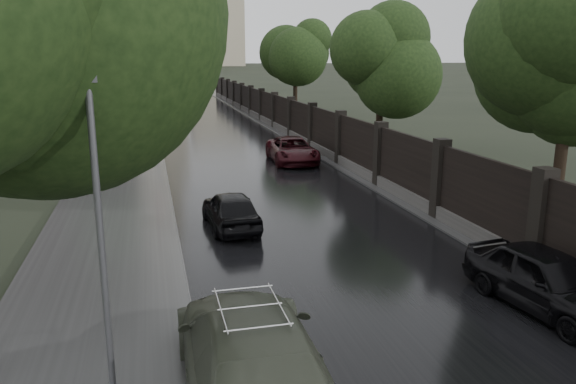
{
  "coord_description": "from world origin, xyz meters",
  "views": [
    {
      "loc": [
        -4.66,
        -6.37,
        5.33
      ],
      "look_at": [
        -0.86,
        8.9,
        1.5
      ],
      "focal_mm": 35.0,
      "sensor_mm": 36.0,
      "label": 1
    }
  ],
  "objects_px": {
    "traffic_light": "(155,111)",
    "tree_right_a": "(571,69)",
    "tree_right_c": "(295,60)",
    "car_right_far": "(292,150)",
    "tree_left_far": "(87,57)",
    "hatchback_left": "(231,210)",
    "tree_right_b": "(381,63)",
    "car_right_near": "(547,280)",
    "lamp_post": "(102,250)",
    "volga_sedan": "(251,356)"
  },
  "relations": [
    {
      "from": "traffic_light",
      "to": "tree_right_a",
      "type": "bearing_deg",
      "value": -55.23
    },
    {
      "from": "tree_right_c",
      "to": "tree_right_a",
      "type": "bearing_deg",
      "value": -90.0
    },
    {
      "from": "traffic_light",
      "to": "car_right_far",
      "type": "relative_size",
      "value": 0.86
    },
    {
      "from": "tree_left_far",
      "to": "tree_right_c",
      "type": "distance_m",
      "value": 18.45
    },
    {
      "from": "tree_right_c",
      "to": "car_right_far",
      "type": "relative_size",
      "value": 1.51
    },
    {
      "from": "hatchback_left",
      "to": "tree_right_c",
      "type": "bearing_deg",
      "value": -111.36
    },
    {
      "from": "tree_right_b",
      "to": "traffic_light",
      "type": "distance_m",
      "value": 12.44
    },
    {
      "from": "hatchback_left",
      "to": "car_right_far",
      "type": "relative_size",
      "value": 0.77
    },
    {
      "from": "tree_left_far",
      "to": "car_right_near",
      "type": "height_order",
      "value": "tree_left_far"
    },
    {
      "from": "tree_right_c",
      "to": "lamp_post",
      "type": "height_order",
      "value": "tree_right_c"
    },
    {
      "from": "traffic_light",
      "to": "car_right_far",
      "type": "distance_m",
      "value": 7.96
    },
    {
      "from": "tree_right_c",
      "to": "tree_right_b",
      "type": "bearing_deg",
      "value": -90.0
    },
    {
      "from": "tree_left_far",
      "to": "tree_right_b",
      "type": "relative_size",
      "value": 1.05
    },
    {
      "from": "tree_left_far",
      "to": "tree_right_a",
      "type": "xyz_separation_m",
      "value": [
        15.5,
        -22.0,
        -0.29
      ]
    },
    {
      "from": "volga_sedan",
      "to": "hatchback_left",
      "type": "relative_size",
      "value": 1.5
    },
    {
      "from": "tree_left_far",
      "to": "tree_right_b",
      "type": "height_order",
      "value": "tree_left_far"
    },
    {
      "from": "lamp_post",
      "to": "car_right_near",
      "type": "distance_m",
      "value": 9.17
    },
    {
      "from": "volga_sedan",
      "to": "car_right_far",
      "type": "bearing_deg",
      "value": -104.66
    },
    {
      "from": "tree_right_b",
      "to": "car_right_near",
      "type": "xyz_separation_m",
      "value": [
        -4.1,
        -18.87,
        -4.27
      ]
    },
    {
      "from": "traffic_light",
      "to": "tree_right_b",
      "type": "bearing_deg",
      "value": -14.24
    },
    {
      "from": "volga_sedan",
      "to": "hatchback_left",
      "type": "bearing_deg",
      "value": -94.78
    },
    {
      "from": "tree_right_a",
      "to": "tree_right_b",
      "type": "bearing_deg",
      "value": 90.0
    },
    {
      "from": "tree_right_b",
      "to": "traffic_light",
      "type": "relative_size",
      "value": 1.75
    },
    {
      "from": "hatchback_left",
      "to": "volga_sedan",
      "type": "bearing_deg",
      "value": 80.76
    },
    {
      "from": "volga_sedan",
      "to": "tree_right_a",
      "type": "bearing_deg",
      "value": -147.16
    },
    {
      "from": "tree_left_far",
      "to": "tree_right_a",
      "type": "relative_size",
      "value": 1.05
    },
    {
      "from": "hatchback_left",
      "to": "lamp_post",
      "type": "bearing_deg",
      "value": 68.27
    },
    {
      "from": "car_right_far",
      "to": "tree_right_b",
      "type": "bearing_deg",
      "value": 13.45
    },
    {
      "from": "tree_right_a",
      "to": "hatchback_left",
      "type": "bearing_deg",
      "value": 165.11
    },
    {
      "from": "lamp_post",
      "to": "volga_sedan",
      "type": "bearing_deg",
      "value": -2.22
    },
    {
      "from": "tree_left_far",
      "to": "tree_right_b",
      "type": "bearing_deg",
      "value": -27.3
    },
    {
      "from": "tree_right_c",
      "to": "hatchback_left",
      "type": "bearing_deg",
      "value": -108.44
    },
    {
      "from": "tree_right_a",
      "to": "lamp_post",
      "type": "distance_m",
      "value": 14.62
    },
    {
      "from": "tree_right_b",
      "to": "traffic_light",
      "type": "xyz_separation_m",
      "value": [
        -11.8,
        2.99,
        -2.55
      ]
    },
    {
      "from": "tree_right_c",
      "to": "traffic_light",
      "type": "xyz_separation_m",
      "value": [
        -11.8,
        -15.01,
        -2.55
      ]
    },
    {
      "from": "tree_right_a",
      "to": "tree_right_b",
      "type": "relative_size",
      "value": 1.0
    },
    {
      "from": "volga_sedan",
      "to": "tree_right_c",
      "type": "bearing_deg",
      "value": -104.14
    },
    {
      "from": "tree_left_far",
      "to": "tree_right_a",
      "type": "bearing_deg",
      "value": -54.83
    },
    {
      "from": "tree_left_far",
      "to": "lamp_post",
      "type": "bearing_deg",
      "value": -84.79
    },
    {
      "from": "volga_sedan",
      "to": "traffic_light",
      "type": "bearing_deg",
      "value": -86.08
    },
    {
      "from": "tree_right_a",
      "to": "car_right_far",
      "type": "relative_size",
      "value": 1.51
    },
    {
      "from": "tree_right_a",
      "to": "traffic_light",
      "type": "distance_m",
      "value": 20.85
    },
    {
      "from": "volga_sedan",
      "to": "car_right_far",
      "type": "distance_m",
      "value": 20.41
    },
    {
      "from": "tree_right_c",
      "to": "car_right_near",
      "type": "xyz_separation_m",
      "value": [
        -4.1,
        -36.87,
        -4.27
      ]
    },
    {
      "from": "tree_right_b",
      "to": "tree_right_c",
      "type": "relative_size",
      "value": 1.0
    },
    {
      "from": "tree_right_c",
      "to": "hatchback_left",
      "type": "xyz_separation_m",
      "value": [
        -9.8,
        -29.4,
        -4.34
      ]
    },
    {
      "from": "tree_left_far",
      "to": "lamp_post",
      "type": "xyz_separation_m",
      "value": [
        2.6,
        -28.5,
        -2.57
      ]
    },
    {
      "from": "tree_right_b",
      "to": "tree_right_c",
      "type": "distance_m",
      "value": 18.0
    },
    {
      "from": "tree_right_b",
      "to": "lamp_post",
      "type": "height_order",
      "value": "tree_right_b"
    },
    {
      "from": "car_right_far",
      "to": "tree_right_c",
      "type": "bearing_deg",
      "value": 77.47
    }
  ]
}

